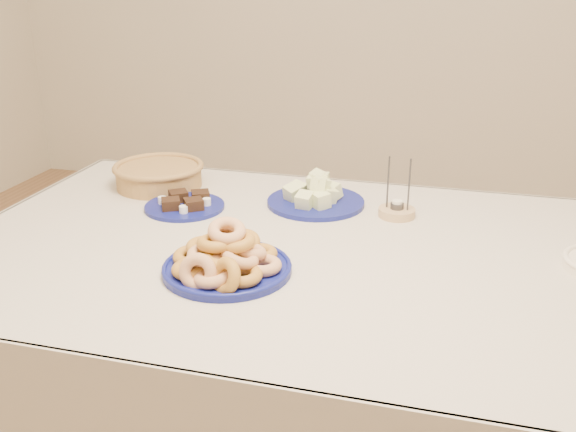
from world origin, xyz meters
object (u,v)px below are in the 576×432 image
(donut_platter, at_px, (226,259))
(candle_holder, at_px, (397,211))
(brownie_plate, at_px, (185,204))
(wicker_basket, at_px, (159,174))
(melon_plate, at_px, (316,196))
(dining_table, at_px, (293,285))

(donut_platter, xyz_separation_m, candle_holder, (0.33, 0.45, -0.02))
(brownie_plate, xyz_separation_m, wicker_basket, (-0.16, 0.16, 0.03))
(wicker_basket, bearing_deg, candle_holder, -4.80)
(melon_plate, bearing_deg, candle_holder, -6.90)
(dining_table, relative_size, donut_platter, 5.11)
(wicker_basket, relative_size, candle_holder, 1.97)
(donut_platter, height_order, melon_plate, donut_platter)
(wicker_basket, xyz_separation_m, candle_holder, (0.74, -0.06, -0.02))
(donut_platter, bearing_deg, candle_holder, 53.82)
(dining_table, distance_m, wicker_basket, 0.64)
(brownie_plate, relative_size, wicker_basket, 0.88)
(donut_platter, bearing_deg, melon_plate, 78.79)
(melon_plate, height_order, wicker_basket, melon_plate)
(brownie_plate, xyz_separation_m, candle_holder, (0.59, 0.10, 0.00))
(melon_plate, distance_m, wicker_basket, 0.51)
(donut_platter, distance_m, melon_plate, 0.49)
(melon_plate, bearing_deg, brownie_plate, -160.53)
(dining_table, xyz_separation_m, candle_holder, (0.22, 0.27, 0.12))
(candle_holder, bearing_deg, wicker_basket, 175.20)
(dining_table, xyz_separation_m, wicker_basket, (-0.52, 0.33, 0.15))
(donut_platter, distance_m, brownie_plate, 0.44)
(donut_platter, height_order, brownie_plate, donut_platter)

